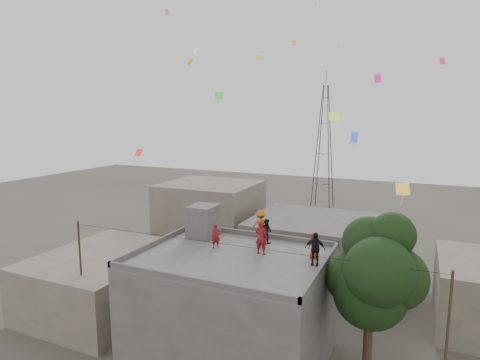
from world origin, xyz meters
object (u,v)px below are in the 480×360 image
object	(u,v)px
stair_head_box	(203,221)
person_red_adult	(261,238)
transmission_tower	(324,147)
person_dark_adult	(315,249)
tree	(375,274)

from	to	relation	value
stair_head_box	person_red_adult	size ratio (longest dim) A/B	1.06
transmission_tower	person_red_adult	world-z (taller)	transmission_tower
person_dark_adult	tree	bearing A→B (deg)	-8.68
stair_head_box	person_dark_adult	distance (m)	7.85
stair_head_box	tree	distance (m)	10.80
transmission_tower	person_dark_adult	xyz separation A→B (m)	(8.40, -39.37, -2.11)
transmission_tower	person_red_adult	size ratio (longest dim) A/B	10.63
transmission_tower	person_dark_adult	bearing A→B (deg)	-77.96
tree	transmission_tower	bearing A→B (deg)	106.09
transmission_tower	person_dark_adult	size ratio (longest dim) A/B	11.64
transmission_tower	person_red_adult	xyz separation A→B (m)	(5.32, -38.98, -2.03)
transmission_tower	person_dark_adult	world-z (taller)	transmission_tower
person_red_adult	stair_head_box	bearing A→B (deg)	-20.41
tree	person_red_adult	bearing A→B (deg)	176.02
stair_head_box	transmission_tower	bearing A→B (deg)	91.23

